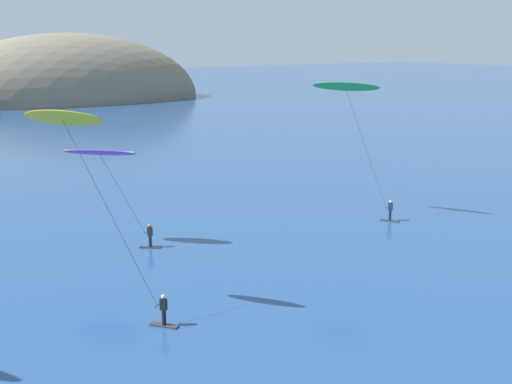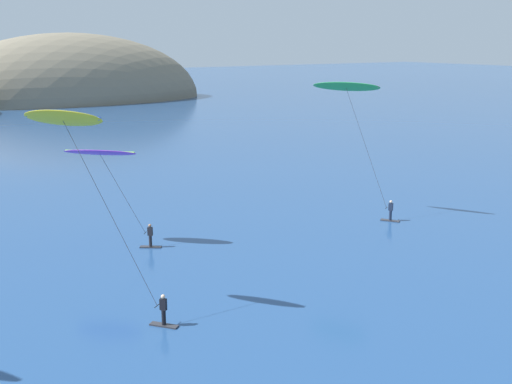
# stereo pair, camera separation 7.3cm
# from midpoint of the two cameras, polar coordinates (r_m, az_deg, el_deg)

# --- Properties ---
(kitesurfer_purple) EXTENTS (5.59, 5.24, 7.00)m
(kitesurfer_purple) POSITION_cam_midpoint_polar(r_m,az_deg,el_deg) (45.25, -13.45, 2.83)
(kitesurfer_purple) COLOR #2D2D33
(kitesurfer_purple) RESTS_ON ground
(kitesurfer_green) EXTENTS (4.42, 6.97, 11.01)m
(kitesurfer_green) POSITION_cam_midpoint_polar(r_m,az_deg,el_deg) (51.90, 8.28, 8.29)
(kitesurfer_green) COLOR #2D2D33
(kitesurfer_green) RESTS_ON ground
(kitesurfer_yellow) EXTENTS (5.67, 7.10, 10.91)m
(kitesurfer_yellow) POSITION_cam_midpoint_polar(r_m,az_deg,el_deg) (33.32, -16.12, 4.81)
(kitesurfer_yellow) COLOR #2D2D33
(kitesurfer_yellow) RESTS_ON ground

